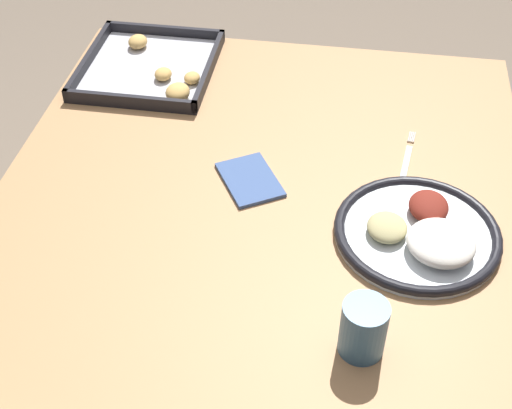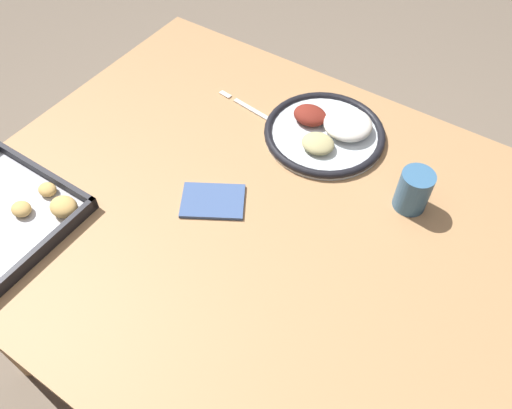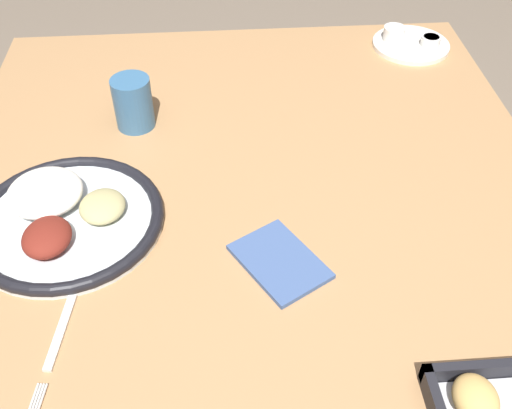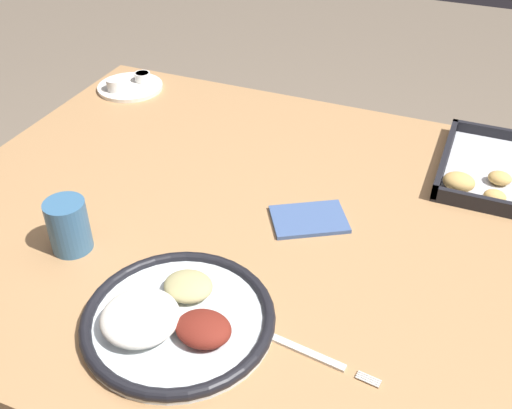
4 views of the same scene
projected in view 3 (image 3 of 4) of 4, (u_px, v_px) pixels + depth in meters
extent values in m
cube|color=#AD7F51|center=(256.00, 226.00, 0.96)|extent=(1.28, 1.03, 0.03)
cylinder|color=#AD7F51|center=(70.00, 181.00, 1.63)|extent=(0.06, 0.06, 0.74)
cylinder|color=#AD7F51|center=(405.00, 165.00, 1.68)|extent=(0.06, 0.06, 0.74)
cylinder|color=silver|center=(68.00, 222.00, 0.94)|extent=(0.30, 0.30, 0.01)
torus|color=black|center=(67.00, 219.00, 0.94)|extent=(0.30, 0.30, 0.02)
ellipsoid|color=white|center=(45.00, 192.00, 0.95)|extent=(0.12, 0.12, 0.04)
ellipsoid|color=maroon|center=(47.00, 237.00, 0.88)|extent=(0.09, 0.07, 0.03)
ellipsoid|color=tan|center=(102.00, 206.00, 0.94)|extent=(0.08, 0.07, 0.03)
cube|color=silver|center=(64.00, 321.00, 0.81)|extent=(0.15, 0.03, 0.00)
cylinder|color=silver|center=(34.00, 397.00, 0.73)|extent=(0.04, 0.01, 0.00)
cylinder|color=silver|center=(37.00, 397.00, 0.73)|extent=(0.04, 0.01, 0.00)
cylinder|color=silver|center=(40.00, 397.00, 0.73)|extent=(0.04, 0.01, 0.00)
cylinder|color=silver|center=(43.00, 397.00, 0.73)|extent=(0.04, 0.01, 0.00)
cylinder|color=white|center=(411.00, 45.00, 1.35)|extent=(0.17, 0.17, 0.01)
cylinder|color=silver|center=(394.00, 33.00, 1.35)|extent=(0.05, 0.05, 0.03)
cylinder|color=#C67F23|center=(395.00, 28.00, 1.34)|extent=(0.04, 0.04, 0.01)
cylinder|color=silver|center=(431.00, 41.00, 1.33)|extent=(0.04, 0.04, 0.02)
cylinder|color=#593319|center=(431.00, 38.00, 1.33)|extent=(0.03, 0.03, 0.01)
ellipsoid|color=tan|center=(476.00, 398.00, 0.70)|extent=(0.06, 0.05, 0.03)
cylinder|color=#38668E|center=(133.00, 103.00, 1.10)|extent=(0.07, 0.07, 0.10)
cube|color=#3F598C|center=(280.00, 261.00, 0.88)|extent=(0.17, 0.16, 0.01)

